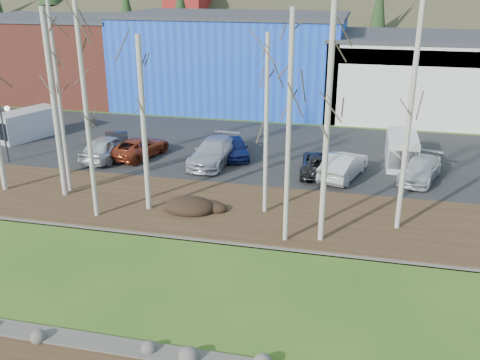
% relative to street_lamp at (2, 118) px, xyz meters
% --- Properties ---
extents(near_bank_rocks, '(80.00, 0.80, 0.50)m').
position_rel_street_lamp_xyz_m(near_bank_rocks, '(15.99, -15.40, -3.07)').
color(near_bank_rocks, '#47423D').
rests_on(near_bank_rocks, ground).
extents(river, '(80.00, 8.00, 0.90)m').
position_rel_street_lamp_xyz_m(river, '(15.99, -11.30, -3.07)').
color(river, black).
rests_on(river, ground).
extents(far_bank_rocks, '(80.00, 0.80, 0.46)m').
position_rel_street_lamp_xyz_m(far_bank_rocks, '(15.99, -7.20, -3.07)').
color(far_bank_rocks, '#47423D').
rests_on(far_bank_rocks, ground).
extents(far_bank, '(80.00, 7.00, 0.15)m').
position_rel_street_lamp_xyz_m(far_bank, '(15.99, -4.00, -2.99)').
color(far_bank, '#382616').
rests_on(far_bank, ground).
extents(parking_lot, '(80.00, 14.00, 0.14)m').
position_rel_street_lamp_xyz_m(parking_lot, '(15.99, 6.50, -3.00)').
color(parking_lot, black).
rests_on(parking_lot, ground).
extents(building_brick, '(16.32, 12.24, 7.80)m').
position_rel_street_lamp_xyz_m(building_brick, '(-8.01, 20.50, 0.84)').
color(building_brick, brown).
rests_on(building_brick, ground).
extents(building_blue, '(20.40, 12.24, 8.30)m').
position_rel_street_lamp_xyz_m(building_blue, '(9.99, 20.50, 1.09)').
color(building_blue, '#1739BC').
rests_on(building_blue, ground).
extents(building_white, '(18.36, 12.24, 6.80)m').
position_rel_street_lamp_xyz_m(building_white, '(27.99, 20.48, 0.34)').
color(building_white, silver).
rests_on(building_white, ground).
extents(dirt_mound, '(2.63, 1.86, 0.52)m').
position_rel_street_lamp_xyz_m(dirt_mound, '(13.86, -4.70, -2.66)').
color(dirt_mound, black).
rests_on(dirt_mound, far_bank).
extents(birch_1, '(0.20, 0.20, 11.67)m').
position_rel_street_lamp_xyz_m(birch_1, '(6.46, -3.57, 2.92)').
color(birch_1, beige).
rests_on(birch_1, far_bank).
extents(birch_2, '(0.28, 0.28, 9.88)m').
position_rel_street_lamp_xyz_m(birch_2, '(6.51, -4.19, 2.02)').
color(birch_2, beige).
rests_on(birch_2, far_bank).
extents(birch_3, '(0.22, 0.22, 11.54)m').
position_rel_street_lamp_xyz_m(birch_3, '(9.50, -6.30, 2.85)').
color(birch_3, beige).
rests_on(birch_3, far_bank).
extents(birch_4, '(0.26, 0.26, 8.74)m').
position_rel_street_lamp_xyz_m(birch_4, '(11.74, -4.94, 1.45)').
color(birch_4, beige).
rests_on(birch_4, far_bank).
extents(birch_5, '(0.21, 0.21, 8.87)m').
position_rel_street_lamp_xyz_m(birch_5, '(17.63, -3.91, 1.52)').
color(birch_5, beige).
rests_on(birch_5, far_bank).
extents(birch_6, '(0.22, 0.22, 10.12)m').
position_rel_street_lamp_xyz_m(birch_6, '(19.12, -6.80, 2.14)').
color(birch_6, beige).
rests_on(birch_6, far_bank).
extents(birch_7, '(0.25, 0.25, 10.53)m').
position_rel_street_lamp_xyz_m(birch_7, '(20.69, -6.41, 2.35)').
color(birch_7, beige).
rests_on(birch_7, far_bank).
extents(birch_8, '(0.24, 0.24, 10.87)m').
position_rel_street_lamp_xyz_m(birch_8, '(24.14, -4.35, 2.52)').
color(birch_8, beige).
rests_on(birch_8, far_bank).
extents(street_lamp, '(1.42, 0.45, 3.72)m').
position_rel_street_lamp_xyz_m(street_lamp, '(0.00, 0.00, 0.00)').
color(street_lamp, '#262628').
rests_on(street_lamp, parking_lot).
extents(car_0, '(2.20, 4.82, 1.60)m').
position_rel_street_lamp_xyz_m(car_0, '(6.03, 2.02, -2.13)').
color(car_0, silver).
rests_on(car_0, parking_lot).
extents(car_1, '(3.29, 4.42, 1.39)m').
position_rel_street_lamp_xyz_m(car_1, '(5.82, 3.84, -2.23)').
color(car_1, black).
rests_on(car_1, parking_lot).
extents(car_2, '(3.33, 5.06, 1.29)m').
position_rel_street_lamp_xyz_m(car_2, '(7.89, 2.95, -2.28)').
color(car_2, maroon).
rests_on(car_2, parking_lot).
extents(car_3, '(2.58, 5.52, 1.56)m').
position_rel_street_lamp_xyz_m(car_3, '(13.07, 2.75, -2.15)').
color(car_3, '#AFAFB8').
rests_on(car_3, parking_lot).
extents(car_4, '(2.80, 4.14, 1.31)m').
position_rel_street_lamp_xyz_m(car_4, '(14.10, 4.27, -2.28)').
color(car_4, '#12194F').
rests_on(car_4, parking_lot).
extents(car_5, '(2.87, 4.93, 1.54)m').
position_rel_street_lamp_xyz_m(car_5, '(21.26, 2.00, -2.16)').
color(car_5, silver).
rests_on(car_5, parking_lot).
extents(car_6, '(2.43, 4.77, 1.29)m').
position_rel_street_lamp_xyz_m(car_6, '(19.81, 2.39, -2.28)').
color(car_6, black).
rests_on(car_6, parking_lot).
extents(car_7, '(3.15, 4.88, 1.32)m').
position_rel_street_lamp_xyz_m(car_7, '(25.70, 2.65, -2.27)').
color(car_7, silver).
rests_on(car_7, parking_lot).
extents(van_white, '(1.82, 4.35, 1.90)m').
position_rel_street_lamp_xyz_m(van_white, '(24.70, 5.14, -1.98)').
color(van_white, white).
rests_on(van_white, parking_lot).
extents(van_grey, '(3.46, 5.08, 2.05)m').
position_rel_street_lamp_xyz_m(van_grey, '(-2.04, 5.11, -1.90)').
color(van_grey, silver).
rests_on(van_grey, parking_lot).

